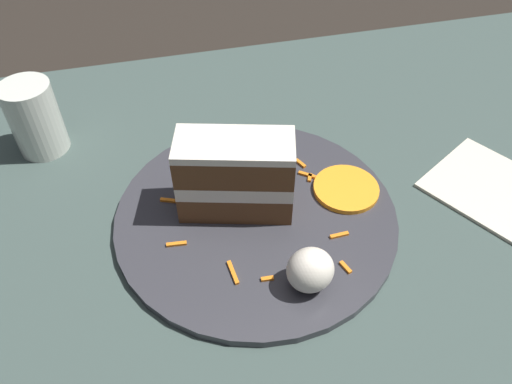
# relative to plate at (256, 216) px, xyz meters

# --- Properties ---
(ground_plane) EXTENTS (6.00, 6.00, 0.00)m
(ground_plane) POSITION_rel_plate_xyz_m (-0.04, -0.05, -0.03)
(ground_plane) COLOR black
(ground_plane) RESTS_ON ground
(dining_table) EXTENTS (1.30, 0.82, 0.02)m
(dining_table) POSITION_rel_plate_xyz_m (-0.04, -0.05, -0.02)
(dining_table) COLOR #384742
(dining_table) RESTS_ON ground
(plate) EXTENTS (0.31, 0.31, 0.01)m
(plate) POSITION_rel_plate_xyz_m (0.00, 0.00, 0.00)
(plate) COLOR #333338
(plate) RESTS_ON dining_table
(cake_slice) EXTENTS (0.13, 0.08, 0.09)m
(cake_slice) POSITION_rel_plate_xyz_m (-0.02, 0.02, 0.05)
(cake_slice) COLOR brown
(cake_slice) RESTS_ON plate
(cream_dollop) EXTENTS (0.04, 0.04, 0.05)m
(cream_dollop) POSITION_rel_plate_xyz_m (0.03, -0.10, 0.03)
(cream_dollop) COLOR silver
(cream_dollop) RESTS_ON plate
(orange_garnish) EXTENTS (0.07, 0.07, 0.01)m
(orange_garnish) POSITION_rel_plate_xyz_m (0.11, 0.01, 0.01)
(orange_garnish) COLOR orange
(orange_garnish) RESTS_ON plate
(carrot_shreds_scatter) EXTENTS (0.19, 0.17, 0.00)m
(carrot_shreds_scatter) POSITION_rel_plate_xyz_m (0.01, -0.01, 0.01)
(carrot_shreds_scatter) COLOR orange
(carrot_shreds_scatter) RESTS_ON plate
(drinking_glass) EXTENTS (0.06, 0.06, 0.09)m
(drinking_glass) POSITION_rel_plate_xyz_m (-0.23, 0.18, 0.03)
(drinking_glass) COLOR beige
(drinking_glass) RESTS_ON dining_table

